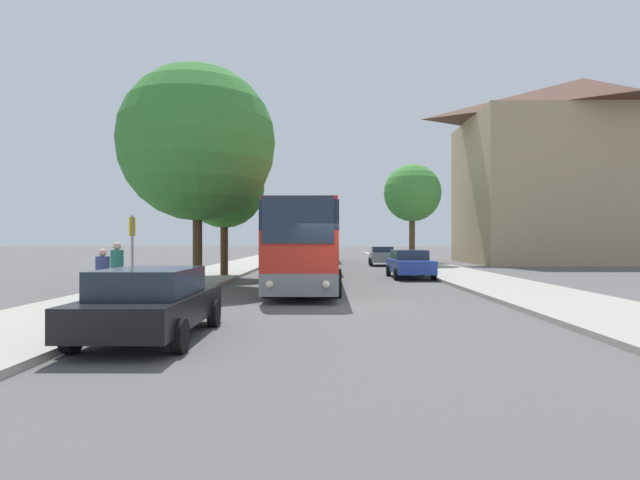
{
  "coord_description": "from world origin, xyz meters",
  "views": [
    {
      "loc": [
        -0.38,
        -15.41,
        2.0
      ],
      "look_at": [
        -0.79,
        14.11,
        2.01
      ],
      "focal_mm": 28.0,
      "sensor_mm": 36.0,
      "label": 1
    }
  ],
  "objects_px": {
    "bus_rear": "(323,242)",
    "bus_stop_sign": "(132,247)",
    "bus_front": "(306,245)",
    "pedestrian_waiting_near": "(103,278)",
    "bus_middle": "(316,242)",
    "pedestrian_waiting_far": "(117,272)",
    "tree_right_near": "(411,191)",
    "tree_left_near": "(197,143)",
    "tree_left_far": "(224,188)",
    "parked_car_right_near": "(410,263)",
    "parked_car_left_curb": "(152,302)",
    "parked_car_right_far": "(382,256)",
    "tree_right_mid": "(412,193)"
  },
  "relations": [
    {
      "from": "tree_left_far",
      "to": "tree_right_near",
      "type": "xyz_separation_m",
      "value": [
        12.7,
        16.66,
        1.46
      ]
    },
    {
      "from": "parked_car_left_curb",
      "to": "tree_right_near",
      "type": "bearing_deg",
      "value": 71.36
    },
    {
      "from": "parked_car_right_far",
      "to": "bus_front",
      "type": "bearing_deg",
      "value": 76.53
    },
    {
      "from": "bus_middle",
      "to": "bus_rear",
      "type": "height_order",
      "value": "bus_middle"
    },
    {
      "from": "parked_car_left_curb",
      "to": "bus_front",
      "type": "bearing_deg",
      "value": 75.21
    },
    {
      "from": "bus_rear",
      "to": "bus_stop_sign",
      "type": "height_order",
      "value": "bus_rear"
    },
    {
      "from": "bus_middle",
      "to": "pedestrian_waiting_far",
      "type": "height_order",
      "value": "bus_middle"
    },
    {
      "from": "bus_rear",
      "to": "bus_front",
      "type": "bearing_deg",
      "value": -91.67
    },
    {
      "from": "pedestrian_waiting_near",
      "to": "tree_left_far",
      "type": "relative_size",
      "value": 0.24
    },
    {
      "from": "parked_car_right_near",
      "to": "tree_left_near",
      "type": "xyz_separation_m",
      "value": [
        -9.91,
        -5.03,
        5.37
      ]
    },
    {
      "from": "parked_car_right_far",
      "to": "bus_stop_sign",
      "type": "bearing_deg",
      "value": 67.9
    },
    {
      "from": "tree_left_near",
      "to": "bus_middle",
      "type": "bearing_deg",
      "value": 68.05
    },
    {
      "from": "bus_front",
      "to": "parked_car_right_far",
      "type": "bearing_deg",
      "value": 74.64
    },
    {
      "from": "bus_rear",
      "to": "tree_left_near",
      "type": "height_order",
      "value": "tree_left_near"
    },
    {
      "from": "pedestrian_waiting_far",
      "to": "pedestrian_waiting_near",
      "type": "bearing_deg",
      "value": -84.45
    },
    {
      "from": "pedestrian_waiting_far",
      "to": "tree_right_mid",
      "type": "height_order",
      "value": "tree_right_mid"
    },
    {
      "from": "tree_left_near",
      "to": "tree_right_mid",
      "type": "distance_m",
      "value": 20.42
    },
    {
      "from": "bus_middle",
      "to": "pedestrian_waiting_far",
      "type": "xyz_separation_m",
      "value": [
        -5.43,
        -18.79,
        -0.84
      ]
    },
    {
      "from": "bus_rear",
      "to": "tree_left_far",
      "type": "xyz_separation_m",
      "value": [
        -5.02,
        -21.41,
        2.96
      ]
    },
    {
      "from": "parked_car_right_near",
      "to": "tree_right_near",
      "type": "distance_m",
      "value": 17.72
    },
    {
      "from": "bus_stop_sign",
      "to": "tree_right_near",
      "type": "relative_size",
      "value": 0.32
    },
    {
      "from": "parked_car_right_near",
      "to": "tree_left_near",
      "type": "height_order",
      "value": "tree_left_near"
    },
    {
      "from": "bus_stop_sign",
      "to": "pedestrian_waiting_far",
      "type": "bearing_deg",
      "value": -87.31
    },
    {
      "from": "parked_car_right_near",
      "to": "bus_front",
      "type": "bearing_deg",
      "value": 47.21
    },
    {
      "from": "pedestrian_waiting_near",
      "to": "tree_left_far",
      "type": "distance_m",
      "value": 13.41
    },
    {
      "from": "bus_rear",
      "to": "tree_left_far",
      "type": "relative_size",
      "value": 1.66
    },
    {
      "from": "parked_car_left_curb",
      "to": "parked_car_right_far",
      "type": "height_order",
      "value": "parked_car_right_far"
    },
    {
      "from": "bus_front",
      "to": "tree_left_far",
      "type": "relative_size",
      "value": 1.65
    },
    {
      "from": "parked_car_left_curb",
      "to": "parked_car_right_far",
      "type": "relative_size",
      "value": 1.1
    },
    {
      "from": "bus_front",
      "to": "bus_middle",
      "type": "height_order",
      "value": "bus_middle"
    },
    {
      "from": "parked_car_left_curb",
      "to": "tree_right_mid",
      "type": "height_order",
      "value": "tree_right_mid"
    },
    {
      "from": "bus_middle",
      "to": "pedestrian_waiting_near",
      "type": "relative_size",
      "value": 6.4
    },
    {
      "from": "pedestrian_waiting_far",
      "to": "bus_rear",
      "type": "bearing_deg",
      "value": 82.51
    },
    {
      "from": "parked_car_right_near",
      "to": "tree_right_mid",
      "type": "height_order",
      "value": "tree_right_mid"
    },
    {
      "from": "parked_car_left_curb",
      "to": "pedestrian_waiting_near",
      "type": "bearing_deg",
      "value": 126.4
    },
    {
      "from": "pedestrian_waiting_far",
      "to": "parked_car_left_curb",
      "type": "bearing_deg",
      "value": -57.48
    },
    {
      "from": "bus_middle",
      "to": "parked_car_right_near",
      "type": "xyz_separation_m",
      "value": [
        5.07,
        -6.97,
        -1.12
      ]
    },
    {
      "from": "tree_left_far",
      "to": "tree_right_near",
      "type": "relative_size",
      "value": 0.81
    },
    {
      "from": "bus_rear",
      "to": "tree_left_far",
      "type": "bearing_deg",
      "value": -103.92
    },
    {
      "from": "bus_rear",
      "to": "pedestrian_waiting_near",
      "type": "xyz_separation_m",
      "value": [
        -5.67,
        -34.26,
        -0.83
      ]
    },
    {
      "from": "bus_rear",
      "to": "pedestrian_waiting_near",
      "type": "relative_size",
      "value": 6.94
    },
    {
      "from": "bus_front",
      "to": "tree_left_near",
      "type": "bearing_deg",
      "value": 171.68
    },
    {
      "from": "tree_left_far",
      "to": "tree_right_mid",
      "type": "xyz_separation_m",
      "value": [
        11.89,
        11.52,
        0.8
      ]
    },
    {
      "from": "bus_front",
      "to": "tree_left_near",
      "type": "xyz_separation_m",
      "value": [
        -4.69,
        0.71,
        4.35
      ]
    },
    {
      "from": "parked_car_left_curb",
      "to": "tree_right_near",
      "type": "distance_m",
      "value": 35.04
    },
    {
      "from": "tree_left_near",
      "to": "tree_left_far",
      "type": "bearing_deg",
      "value": 88.63
    },
    {
      "from": "tree_left_far",
      "to": "tree_right_mid",
      "type": "height_order",
      "value": "tree_right_mid"
    },
    {
      "from": "bus_front",
      "to": "pedestrian_waiting_near",
      "type": "bearing_deg",
      "value": -125.87
    },
    {
      "from": "parked_car_right_near",
      "to": "pedestrian_waiting_far",
      "type": "xyz_separation_m",
      "value": [
        -10.5,
        -11.82,
        0.28
      ]
    },
    {
      "from": "parked_car_left_curb",
      "to": "tree_right_mid",
      "type": "xyz_separation_m",
      "value": [
        10.01,
        27.74,
        4.8
      ]
    }
  ]
}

